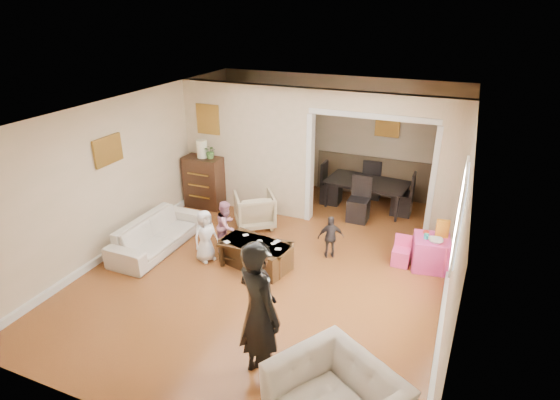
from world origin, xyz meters
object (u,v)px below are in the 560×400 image
at_px(adult_person, 259,313).
at_px(child_toddler, 331,237).
at_px(table_lamp, 202,149).
at_px(child_kneel_a, 205,236).
at_px(play_table, 431,253).
at_px(dining_table, 366,195).
at_px(armchair_back, 255,210).
at_px(coffee_table, 256,254).
at_px(sofa, 157,234).
at_px(dresser, 204,182).
at_px(cyan_cup, 426,236).
at_px(child_kneel_b, 226,226).
at_px(coffee_cup, 260,243).

distance_m(adult_person, child_toddler, 2.96).
xyz_separation_m(table_lamp, child_kneel_a, (1.18, -1.91, -0.82)).
height_order(play_table, dining_table, dining_table).
height_order(armchair_back, coffee_table, armchair_back).
xyz_separation_m(sofa, coffee_table, (1.86, 0.14, -0.06)).
bearing_deg(dresser, child_kneel_a, -58.39).
xyz_separation_m(dresser, cyan_cup, (4.58, -0.75, 0.03)).
bearing_deg(dresser, child_kneel_b, -47.79).
relative_size(coffee_table, child_kneel_b, 1.24).
height_order(sofa, coffee_table, sofa).
distance_m(child_kneel_a, child_kneel_b, 0.47).
height_order(play_table, child_kneel_a, child_kneel_a).
height_order(table_lamp, cyan_cup, table_lamp).
bearing_deg(child_kneel_b, play_table, -83.10).
relative_size(table_lamp, cyan_cup, 4.50).
bearing_deg(dresser, table_lamp, 0.00).
bearing_deg(sofa, coffee_cup, -87.02).
relative_size(play_table, child_toddler, 0.74).
bearing_deg(child_kneel_a, play_table, -46.82).
bearing_deg(sofa, table_lamp, 5.33).
height_order(sofa, armchair_back, armchair_back).
bearing_deg(child_kneel_a, child_kneel_b, 5.71).
distance_m(dining_table, child_kneel_b, 3.25).
relative_size(dresser, child_kneel_b, 1.19).
height_order(sofa, adult_person, adult_person).
relative_size(coffee_cup, cyan_cup, 1.16).
relative_size(dresser, coffee_table, 0.96).
distance_m(dresser, play_table, 4.75).
bearing_deg(child_kneel_b, dining_table, -40.62).
distance_m(table_lamp, child_toddler, 3.36).
distance_m(dresser, child_kneel_b, 1.98).
bearing_deg(armchair_back, table_lamp, -52.97).
height_order(play_table, child_kneel_b, child_kneel_b).
relative_size(coffee_cup, dining_table, 0.06).
height_order(sofa, child_toddler, child_toddler).
bearing_deg(coffee_table, cyan_cup, 21.55).
relative_size(child_kneel_b, child_toddler, 1.21).
distance_m(dining_table, child_kneel_a, 3.71).
bearing_deg(child_kneel_a, adult_person, -111.97).
xyz_separation_m(coffee_table, adult_person, (1.09, -2.16, 0.68)).
bearing_deg(child_toddler, coffee_cup, 14.25).
bearing_deg(armchair_back, sofa, 15.18).
distance_m(coffee_table, child_toddler, 1.30).
relative_size(armchair_back, table_lamp, 2.06).
bearing_deg(dining_table, cyan_cup, -48.23).
bearing_deg(adult_person, dining_table, -60.15).
bearing_deg(dresser, coffee_table, -41.02).
distance_m(armchair_back, child_toddler, 1.79).
relative_size(dining_table, child_kneel_a, 1.84).
distance_m(coffee_table, adult_person, 2.52).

